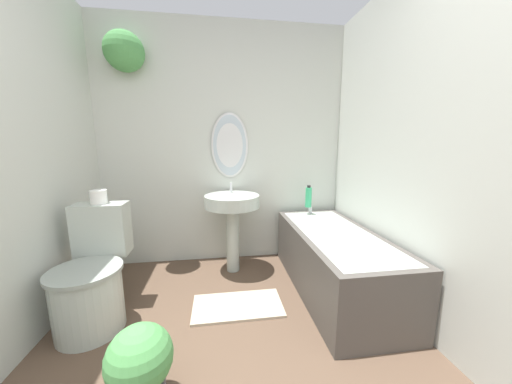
% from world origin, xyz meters
% --- Properties ---
extents(wall_back, '(2.55, 0.34, 2.40)m').
position_xyz_m(wall_back, '(-0.08, 2.37, 1.28)').
color(wall_back, silver).
rests_on(wall_back, ground_plane).
extents(wall_right, '(0.06, 2.48, 2.40)m').
position_xyz_m(wall_right, '(1.24, 1.18, 1.20)').
color(wall_right, silver).
rests_on(wall_right, ground_plane).
extents(toilet, '(0.44, 0.61, 0.80)m').
position_xyz_m(toilet, '(-0.93, 1.43, 0.32)').
color(toilet, '#B2BCB2').
rests_on(toilet, ground_plane).
extents(pedestal_sink, '(0.51, 0.51, 0.85)m').
position_xyz_m(pedestal_sink, '(0.05, 2.06, 0.60)').
color(pedestal_sink, '#B2BCB2').
rests_on(pedestal_sink, ground_plane).
extents(bathtub, '(0.63, 1.42, 0.59)m').
position_xyz_m(bathtub, '(0.88, 1.60, 0.27)').
color(bathtub, '#4C4742').
rests_on(bathtub, ground_plane).
extents(shampoo_bottle, '(0.06, 0.06, 0.23)m').
position_xyz_m(shampoo_bottle, '(0.84, 2.18, 0.69)').
color(shampoo_bottle, '#38B275').
rests_on(shampoo_bottle, bathtub).
extents(potted_plant, '(0.29, 0.29, 0.42)m').
position_xyz_m(potted_plant, '(-0.44, 0.76, 0.23)').
color(potted_plant, '#47474C').
rests_on(potted_plant, ground_plane).
extents(bath_mat, '(0.67, 0.35, 0.02)m').
position_xyz_m(bath_mat, '(0.05, 1.46, 0.01)').
color(bath_mat, '#B7A88E').
rests_on(bath_mat, ground_plane).
extents(toilet_paper_roll, '(0.11, 0.11, 0.10)m').
position_xyz_m(toilet_paper_roll, '(-0.93, 1.65, 0.85)').
color(toilet_paper_roll, white).
rests_on(toilet_paper_roll, toilet).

